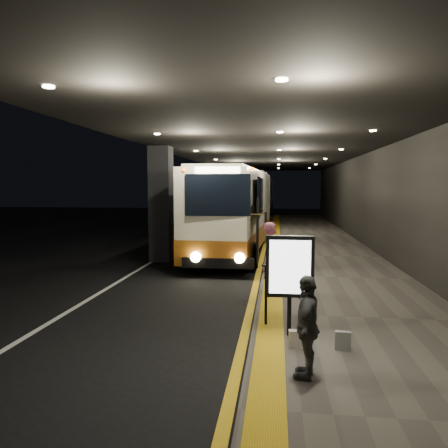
# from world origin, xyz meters

# --- Properties ---
(ground) EXTENTS (90.00, 90.00, 0.00)m
(ground) POSITION_xyz_m (0.00, 0.00, 0.00)
(ground) COLOR black
(lane_line_white) EXTENTS (0.12, 50.00, 0.01)m
(lane_line_white) POSITION_xyz_m (-1.80, 5.00, 0.01)
(lane_line_white) COLOR silver
(lane_line_white) RESTS_ON ground
(kerb_stripe_yellow) EXTENTS (0.18, 50.00, 0.01)m
(kerb_stripe_yellow) POSITION_xyz_m (2.35, 5.00, 0.01)
(kerb_stripe_yellow) COLOR gold
(kerb_stripe_yellow) RESTS_ON ground
(sidewalk) EXTENTS (4.50, 50.00, 0.15)m
(sidewalk) POSITION_xyz_m (4.75, 5.00, 0.07)
(sidewalk) COLOR #514C44
(sidewalk) RESTS_ON ground
(tactile_strip) EXTENTS (0.50, 50.00, 0.01)m
(tactile_strip) POSITION_xyz_m (2.85, 5.00, 0.16)
(tactile_strip) COLOR gold
(tactile_strip) RESTS_ON sidewalk
(terminal_wall) EXTENTS (0.10, 50.00, 6.00)m
(terminal_wall) POSITION_xyz_m (7.00, 5.00, 3.00)
(terminal_wall) COLOR black
(terminal_wall) RESTS_ON ground
(support_columns) EXTENTS (0.80, 24.80, 4.40)m
(support_columns) POSITION_xyz_m (-1.50, 4.00, 2.20)
(support_columns) COLOR black
(support_columns) RESTS_ON ground
(canopy) EXTENTS (9.00, 50.00, 0.40)m
(canopy) POSITION_xyz_m (2.50, 5.00, 4.60)
(canopy) COLOR black
(canopy) RESTS_ON support_columns
(coach_main) EXTENTS (2.81, 11.27, 3.49)m
(coach_main) POSITION_xyz_m (1.13, 6.36, 1.67)
(coach_main) COLOR beige
(coach_main) RESTS_ON ground
(coach_second) EXTENTS (2.66, 11.89, 3.73)m
(coach_second) POSITION_xyz_m (0.99, 19.15, 1.79)
(coach_second) COLOR beige
(coach_second) RESTS_ON ground
(coach_third) EXTENTS (2.69, 11.86, 3.71)m
(coach_third) POSITION_xyz_m (1.11, 28.98, 1.78)
(coach_third) COLOR beige
(coach_third) RESTS_ON ground
(passenger_boarding) EXTENTS (0.61, 0.75, 1.80)m
(passenger_boarding) POSITION_xyz_m (2.82, -0.99, 1.05)
(passenger_boarding) COLOR #A74E6D
(passenger_boarding) RESTS_ON sidewalk
(passenger_waiting_grey) EXTENTS (0.59, 0.93, 1.48)m
(passenger_waiting_grey) POSITION_xyz_m (3.40, -6.22, 0.89)
(passenger_waiting_grey) COLOR #4F5155
(passenger_waiting_grey) RESTS_ON sidewalk
(bag_polka) EXTENTS (0.27, 0.14, 0.31)m
(bag_polka) POSITION_xyz_m (4.07, -5.10, 0.31)
(bag_polka) COLOR black
(bag_polka) RESTS_ON sidewalk
(bag_plain) EXTENTS (0.26, 0.17, 0.30)m
(bag_plain) POSITION_xyz_m (3.30, -5.10, 0.30)
(bag_plain) COLOR #B8AEAC
(bag_plain) RESTS_ON sidewalk
(info_sign) EXTENTS (0.87, 0.14, 1.84)m
(info_sign) POSITION_xyz_m (3.19, -4.48, 1.39)
(info_sign) COLOR black
(info_sign) RESTS_ON sidewalk
(stanchion_post) EXTENTS (0.05, 0.05, 1.19)m
(stanchion_post) POSITION_xyz_m (2.75, -3.91, 0.74)
(stanchion_post) COLOR black
(stanchion_post) RESTS_ON sidewalk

